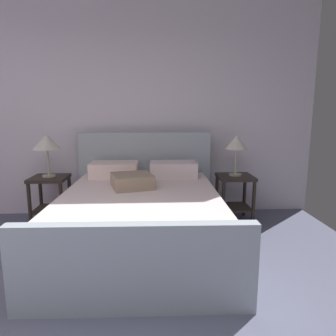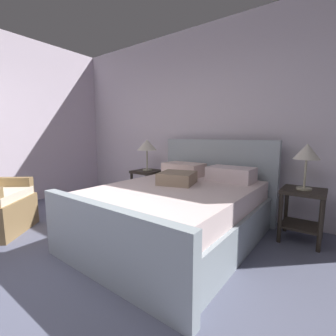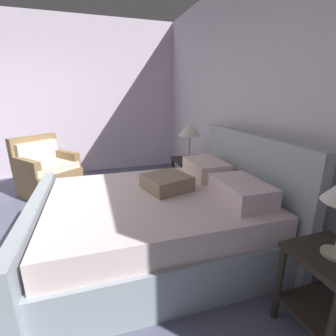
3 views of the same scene
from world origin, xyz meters
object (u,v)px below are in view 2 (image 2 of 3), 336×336
at_px(table_lamp_right, 307,153).
at_px(nightstand_left, 147,182).
at_px(table_lamp_left, 147,146).
at_px(bed, 180,209).
at_px(nightstand_right, 302,207).

distance_m(table_lamp_right, nightstand_left, 2.43).
bearing_deg(table_lamp_right, nightstand_left, 178.83).
height_order(nightstand_left, table_lamp_left, table_lamp_left).
relative_size(table_lamp_right, table_lamp_left, 0.97).
bearing_deg(table_lamp_left, table_lamp_right, -1.17).
xyz_separation_m(bed, nightstand_left, (-1.18, 0.78, 0.06)).
xyz_separation_m(nightstand_right, table_lamp_left, (-2.35, 0.05, 0.62)).
height_order(bed, table_lamp_left, bed).
distance_m(bed, nightstand_left, 1.41).
bearing_deg(table_lamp_right, bed, -148.00).
xyz_separation_m(bed, nightstand_right, (1.18, 0.73, 0.06)).
distance_m(nightstand_left, table_lamp_left, 0.62).
height_order(table_lamp_right, table_lamp_left, table_lamp_left).
distance_m(nightstand_right, table_lamp_right, 0.60).
distance_m(nightstand_right, table_lamp_left, 2.43).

